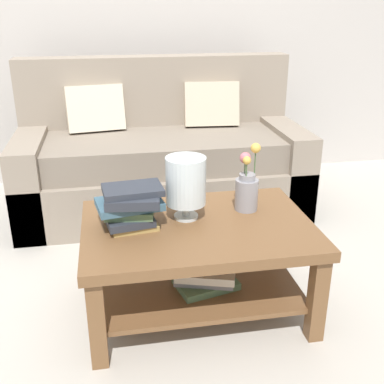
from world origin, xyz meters
The scene contains 7 objects.
ground_plane centered at (0.00, 0.00, 0.00)m, with size 10.00×10.00×0.00m, color #B7B2A8.
back_wall centered at (0.00, 1.65, 1.35)m, with size 6.40×0.12×2.70m, color #BCB7B2.
couch centered at (0.06, 0.89, 0.36)m, with size 1.99×0.90×1.06m.
coffee_table centered at (0.08, -0.43, 0.33)m, with size 1.07×0.74×0.47m.
book_stack_main centered at (-0.23, -0.40, 0.57)m, with size 0.32×0.26×0.20m.
glass_hurricane_vase centered at (0.03, -0.35, 0.65)m, with size 0.19×0.19×0.30m.
flower_pitcher centered at (0.34, -0.30, 0.58)m, with size 0.12×0.11×0.34m.
Camera 1 is at (-0.31, -2.37, 1.44)m, focal length 44.26 mm.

